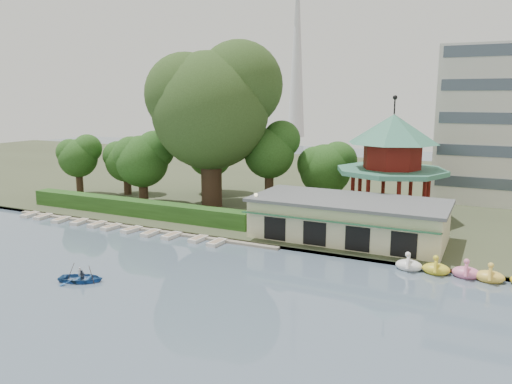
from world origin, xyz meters
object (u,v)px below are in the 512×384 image
Objects in this scene: boathouse at (348,218)px; dock at (137,227)px; big_tree at (213,102)px; rowboat_with_passengers at (81,275)px; pavilion at (392,156)px.

dock is at bearing -167.76° from boathouse.
rowboat_with_passengers is at bearing -82.65° from big_tree.
big_tree is 3.56× the size of rowboat_with_passengers.
big_tree reaches higher than dock.
pavilion is at bearing 31.66° from dock.
big_tree is 28.78m from rowboat_with_passengers.
dock is at bearing -148.34° from pavilion.
boathouse is 1.38× the size of pavilion.
pavilion reaches higher than rowboat_with_passengers.
boathouse is (22.00, 4.77, 2.25)m from dock.
dock is 2.52× the size of pavilion.
dock is 15.91m from rowboat_with_passengers.
dock is 5.96× the size of rowboat_with_passengers.
dock is 22.62m from boathouse.
rowboat_with_passengers is at bearing -120.85° from pavilion.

